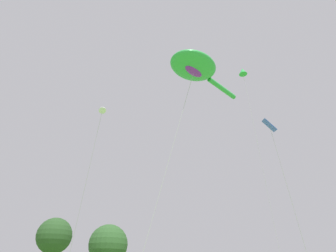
% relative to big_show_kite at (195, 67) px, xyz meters
% --- Properties ---
extents(big_show_kite, '(8.33, 3.85, 15.40)m').
position_rel_big_show_kite_xyz_m(big_show_kite, '(0.00, 0.00, 0.00)').
color(big_show_kite, green).
rests_on(big_show_kite, ground).
extents(small_kite_bird_shape, '(1.79, 1.10, 20.26)m').
position_rel_big_show_kite_xyz_m(small_kite_bird_shape, '(8.54, 2.42, 4.91)').
color(small_kite_bird_shape, green).
rests_on(small_kite_bird_shape, ground).
extents(small_kite_triangle_green, '(4.08, 1.38, 11.14)m').
position_rel_big_show_kite_xyz_m(small_kite_triangle_green, '(4.38, -2.26, -4.59)').
color(small_kite_triangle_green, blue).
rests_on(small_kite_triangle_green, ground).
extents(small_kite_stunt_black, '(0.53, 4.57, 11.78)m').
position_rel_big_show_kite_xyz_m(small_kite_stunt_black, '(-4.86, 4.08, -3.51)').
color(small_kite_stunt_black, white).
rests_on(small_kite_stunt_black, ground).
extents(tree_pine_center, '(5.68, 5.68, 10.71)m').
position_rel_big_show_kite_xyz_m(tree_pine_center, '(3.48, 40.11, -7.07)').
color(tree_pine_center, '#513823').
rests_on(tree_pine_center, ground).
extents(tree_oak_right, '(8.00, 8.00, 11.87)m').
position_rel_big_show_kite_xyz_m(tree_oak_right, '(16.79, 47.92, -7.04)').
color(tree_oak_right, '#513823').
rests_on(tree_oak_right, ground).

